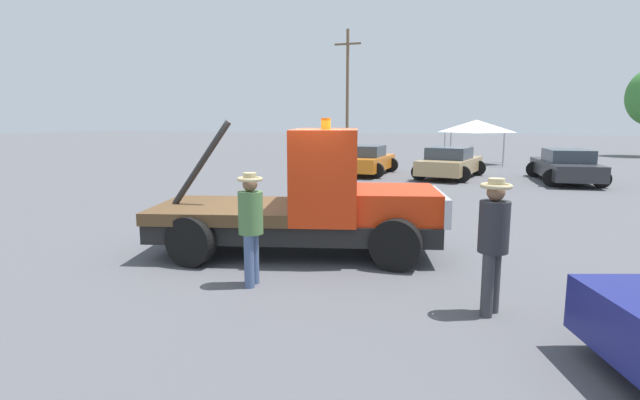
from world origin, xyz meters
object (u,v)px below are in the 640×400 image
object	(u,v)px
person_near_truck	(493,235)
parked_car_tan	(450,163)
tow_truck	(313,202)
utility_pole	(347,87)
parked_car_charcoal	(566,166)
canopy_tent_white	(476,126)
person_at_hood	(251,220)
parked_car_orange	(364,160)
traffic_cone	(337,197)

from	to	relation	value
person_near_truck	parked_car_tan	bearing A→B (deg)	-61.81
tow_truck	utility_pole	xyz separation A→B (m)	(-9.16, 30.98, 4.10)
parked_car_charcoal	canopy_tent_white	xyz separation A→B (m)	(-3.97, 7.45, 1.48)
canopy_tent_white	tow_truck	bearing A→B (deg)	-94.35
person_near_truck	parked_car_charcoal	size ratio (longest dim) A/B	0.35
canopy_tent_white	utility_pole	xyz separation A→B (m)	(-10.77, 9.87, 2.95)
parked_car_charcoal	canopy_tent_white	world-z (taller)	canopy_tent_white
parked_car_tan	canopy_tent_white	bearing A→B (deg)	4.45
person_near_truck	utility_pole	world-z (taller)	utility_pole
person_at_hood	parked_car_orange	bearing A→B (deg)	-87.76
utility_pole	person_near_truck	bearing A→B (deg)	-69.36
person_at_hood	traffic_cone	world-z (taller)	person_at_hood
person_near_truck	traffic_cone	bearing A→B (deg)	-37.41
tow_truck	utility_pole	world-z (taller)	utility_pole
person_at_hood	parked_car_orange	xyz separation A→B (m)	(-2.59, 15.61, -0.38)
parked_car_orange	parked_car_tan	size ratio (longest dim) A/B	0.92
person_near_truck	traffic_cone	distance (m)	8.43
person_at_hood	canopy_tent_white	xyz separation A→B (m)	(1.80, 23.18, 1.11)
person_at_hood	canopy_tent_white	bearing A→B (deg)	-101.64
person_near_truck	parked_car_charcoal	world-z (taller)	person_near_truck
person_near_truck	parked_car_orange	size ratio (longest dim) A/B	0.42
parked_car_orange	traffic_cone	xyz separation A→B (m)	(1.54, -8.46, -0.39)
parked_car_tan	canopy_tent_white	size ratio (longest dim) A/B	1.47
person_at_hood	parked_car_tan	xyz separation A→B (m)	(1.24, 15.59, -0.38)
person_near_truck	canopy_tent_white	xyz separation A→B (m)	(-1.65, 23.11, 1.07)
parked_car_orange	traffic_cone	size ratio (longest dim) A/B	7.70
tow_truck	traffic_cone	distance (m)	5.29
parked_car_orange	utility_pole	xyz separation A→B (m)	(-6.37, 17.44, 4.43)
utility_pole	parked_car_tan	bearing A→B (deg)	-59.70
parked_car_tan	traffic_cone	world-z (taller)	parked_car_tan
person_at_hood	person_near_truck	bearing A→B (deg)	174.06
person_near_truck	parked_car_tan	size ratio (longest dim) A/B	0.39
parked_car_tan	parked_car_charcoal	size ratio (longest dim) A/B	0.90
tow_truck	person_near_truck	size ratio (longest dim) A/B	3.18
parked_car_tan	canopy_tent_white	distance (m)	7.75
person_at_hood	parked_car_charcoal	bearing A→B (deg)	-117.36
person_near_truck	parked_car_orange	world-z (taller)	person_near_truck
traffic_cone	utility_pole	xyz separation A→B (m)	(-7.91, 25.90, 4.83)
canopy_tent_white	traffic_cone	bearing A→B (deg)	-100.12
canopy_tent_white	traffic_cone	xyz separation A→B (m)	(-2.86, -16.03, -1.88)
tow_truck	person_near_truck	xyz separation A→B (m)	(3.26, -1.99, 0.08)
tow_truck	parked_car_tan	distance (m)	13.57
tow_truck	parked_car_orange	bearing A→B (deg)	85.02
parked_car_charcoal	traffic_cone	xyz separation A→B (m)	(-6.83, -8.58, -0.40)
tow_truck	person_at_hood	xyz separation A→B (m)	(-0.20, -2.07, 0.05)
person_at_hood	utility_pole	bearing A→B (deg)	-82.02
tow_truck	parked_car_charcoal	size ratio (longest dim) A/B	1.12
parked_car_charcoal	utility_pole	distance (m)	23.17
parked_car_orange	canopy_tent_white	distance (m)	8.88
person_near_truck	parked_car_charcoal	xyz separation A→B (m)	(2.32, 15.65, -0.41)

